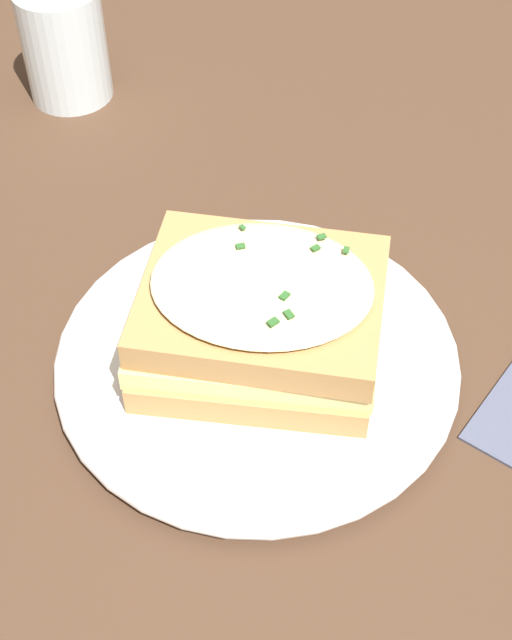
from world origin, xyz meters
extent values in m
plane|color=#473021|center=(0.00, 0.00, 0.00)|extent=(2.40, 2.40, 0.00)
cylinder|color=white|center=(0.00, 0.02, 0.01)|extent=(0.23, 0.23, 0.02)
torus|color=white|center=(0.00, 0.02, 0.01)|extent=(0.24, 0.24, 0.01)
cube|color=#B2844C|center=(0.00, 0.02, 0.03)|extent=(0.17, 0.17, 0.02)
cube|color=#EAD17A|center=(0.00, 0.02, 0.04)|extent=(0.17, 0.17, 0.01)
cube|color=#B2844C|center=(0.00, 0.02, 0.06)|extent=(0.17, 0.17, 0.02)
ellipsoid|color=beige|center=(0.00, 0.02, 0.07)|extent=(0.16, 0.16, 0.01)
cube|color=#2D6028|center=(0.00, -0.02, 0.08)|extent=(0.00, 0.01, 0.00)
cube|color=#2D6028|center=(0.04, 0.00, 0.08)|extent=(0.00, 0.00, 0.00)
cube|color=#2D6028|center=(-0.02, 0.01, 0.08)|extent=(0.01, 0.01, 0.00)
cube|color=#2D6028|center=(-0.03, 0.03, 0.08)|extent=(0.00, 0.01, 0.00)
cube|color=#2D6028|center=(0.01, -0.03, 0.08)|extent=(0.00, 0.01, 0.00)
cube|color=#2D6028|center=(-0.01, -0.03, 0.08)|extent=(0.01, 0.01, 0.00)
cube|color=#2D6028|center=(0.03, 0.01, 0.08)|extent=(0.01, 0.01, 0.00)
cube|color=#2D6028|center=(-0.03, 0.02, 0.08)|extent=(0.01, 0.00, 0.00)
cylinder|color=silver|center=(0.32, -0.04, 0.05)|extent=(0.07, 0.07, 0.09)
camera|label=1|loc=(-0.27, 0.22, 0.42)|focal=50.00mm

